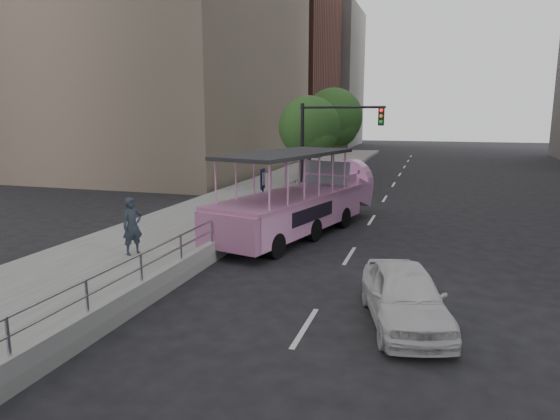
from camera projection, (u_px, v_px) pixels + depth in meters
The scene contains 13 objects.
ground at pixel (287, 293), 13.26m from camera, with size 160.00×160.00×0.00m, color black.
sidewalk at pixel (232, 208), 24.28m from camera, with size 5.50×80.00×0.30m, color #A2A29C.
kerb_wall at pixel (212, 247), 15.95m from camera, with size 0.24×30.00×0.36m, color #A2A29D.
guardrail at pixel (211, 227), 15.82m from camera, with size 0.07×22.00×0.71m.
duck_boat at pixel (303, 202), 19.91m from camera, with size 4.73×10.16×3.29m.
car at pixel (405, 295), 11.17m from camera, with size 1.60×3.96×1.35m, color silver.
pedestrian_near at pixel (132, 226), 15.66m from camera, with size 0.67×0.44×1.83m, color #29323C.
parking_sign at pixel (263, 191), 20.09m from camera, with size 0.08×0.57×2.53m.
traffic_signal at pixel (325, 138), 24.81m from camera, with size 4.20×0.32×5.20m.
street_tree_near at pixel (311, 129), 28.43m from camera, with size 3.52×3.52×5.72m.
street_tree_far at pixel (335, 120), 33.91m from camera, with size 3.97×3.97×6.45m.
midrise_brick at pixel (257, 45), 61.05m from camera, with size 18.00×16.00×26.00m, color brown.
midrise_stone_b at pixel (305, 79), 76.04m from camera, with size 16.00×14.00×20.00m, color slate.
Camera 1 is at (3.55, -12.09, 4.67)m, focal length 32.00 mm.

